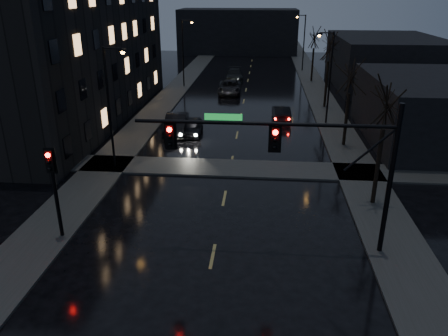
% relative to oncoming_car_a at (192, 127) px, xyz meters
% --- Properties ---
extents(sidewalk_left, '(3.00, 140.00, 0.12)m').
position_rel_oncoming_car_a_xyz_m(sidewalk_left, '(-4.78, 9.14, -0.60)').
color(sidewalk_left, '#2D2D2B').
rests_on(sidewalk_left, ground).
extents(sidewalk_right, '(3.00, 140.00, 0.12)m').
position_rel_oncoming_car_a_xyz_m(sidewalk_right, '(12.22, 9.14, -0.60)').
color(sidewalk_right, '#2D2D2B').
rests_on(sidewalk_right, ground).
extents(sidewalk_cross, '(40.00, 3.00, 0.12)m').
position_rel_oncoming_car_a_xyz_m(sidewalk_cross, '(3.72, -7.36, -0.60)').
color(sidewalk_cross, '#2D2D2B').
rests_on(sidewalk_cross, ground).
extents(apartment_block, '(12.00, 30.00, 12.00)m').
position_rel_oncoming_car_a_xyz_m(apartment_block, '(-12.78, 4.14, 5.34)').
color(apartment_block, black).
rests_on(apartment_block, ground).
extents(commercial_right_near, '(10.00, 14.00, 5.00)m').
position_rel_oncoming_car_a_xyz_m(commercial_right_near, '(19.22, 0.14, 1.84)').
color(commercial_right_near, black).
rests_on(commercial_right_near, ground).
extents(commercial_right_far, '(12.00, 18.00, 6.00)m').
position_rel_oncoming_car_a_xyz_m(commercial_right_far, '(20.72, 22.14, 2.34)').
color(commercial_right_far, black).
rests_on(commercial_right_far, ground).
extents(far_block, '(22.00, 10.00, 8.00)m').
position_rel_oncoming_car_a_xyz_m(far_block, '(0.72, 52.14, 3.34)').
color(far_block, black).
rests_on(far_block, ground).
extents(signal_mast, '(11.11, 0.41, 7.00)m').
position_rel_oncoming_car_a_xyz_m(signal_mast, '(7.57, -16.87, 4.21)').
color(signal_mast, black).
rests_on(signal_mast, ground).
extents(signal_pole_left, '(0.35, 0.41, 4.53)m').
position_rel_oncoming_car_a_xyz_m(signal_pole_left, '(-3.78, -16.87, 2.35)').
color(signal_pole_left, black).
rests_on(signal_pole_left, ground).
extents(tree_near, '(3.52, 3.52, 8.08)m').
position_rel_oncoming_car_a_xyz_m(tree_near, '(12.12, -11.86, 5.56)').
color(tree_near, black).
rests_on(tree_near, ground).
extents(tree_mid_a, '(3.30, 3.30, 7.58)m').
position_rel_oncoming_car_a_xyz_m(tree_mid_a, '(12.12, -1.86, 5.16)').
color(tree_mid_a, black).
rests_on(tree_mid_a, ground).
extents(tree_mid_b, '(3.74, 3.74, 8.59)m').
position_rel_oncoming_car_a_xyz_m(tree_mid_b, '(12.12, 10.14, 5.95)').
color(tree_mid_b, black).
rests_on(tree_mid_b, ground).
extents(tree_far, '(3.43, 3.43, 7.88)m').
position_rel_oncoming_car_a_xyz_m(tree_far, '(12.12, 24.14, 5.40)').
color(tree_far, black).
rests_on(tree_far, ground).
extents(streetlight_l_near, '(1.53, 0.28, 8.00)m').
position_rel_oncoming_car_a_xyz_m(streetlight_l_near, '(-3.86, -7.86, 4.11)').
color(streetlight_l_near, black).
rests_on(streetlight_l_near, ground).
extents(streetlight_l_far, '(1.53, 0.28, 8.00)m').
position_rel_oncoming_car_a_xyz_m(streetlight_l_far, '(-3.86, 19.14, 4.11)').
color(streetlight_l_far, black).
rests_on(streetlight_l_far, ground).
extents(streetlight_r_mid, '(1.53, 0.28, 8.00)m').
position_rel_oncoming_car_a_xyz_m(streetlight_r_mid, '(11.30, 4.14, 4.11)').
color(streetlight_r_mid, black).
rests_on(streetlight_r_mid, ground).
extents(streetlight_r_far, '(1.53, 0.28, 8.00)m').
position_rel_oncoming_car_a_xyz_m(streetlight_r_far, '(11.30, 32.14, 4.11)').
color(streetlight_r_far, black).
rests_on(streetlight_r_far, ground).
extents(oncoming_car_a, '(1.75, 3.95, 1.32)m').
position_rel_oncoming_car_a_xyz_m(oncoming_car_a, '(0.00, 0.00, 0.00)').
color(oncoming_car_a, black).
rests_on(oncoming_car_a, ground).
extents(oncoming_car_b, '(2.01, 4.98, 1.61)m').
position_rel_oncoming_car_a_xyz_m(oncoming_car_b, '(-1.40, 0.19, 0.14)').
color(oncoming_car_b, black).
rests_on(oncoming_car_b, ground).
extents(oncoming_car_c, '(2.78, 5.61, 1.53)m').
position_rel_oncoming_car_a_xyz_m(oncoming_car_c, '(1.90, 15.82, 0.10)').
color(oncoming_car_c, black).
rests_on(oncoming_car_c, ground).
extents(oncoming_car_d, '(2.61, 5.59, 1.58)m').
position_rel_oncoming_car_a_xyz_m(oncoming_car_d, '(1.92, 23.80, 0.13)').
color(oncoming_car_d, black).
rests_on(oncoming_car_d, ground).
extents(lead_car, '(1.72, 4.20, 1.36)m').
position_rel_oncoming_car_a_xyz_m(lead_car, '(7.52, 5.08, 0.02)').
color(lead_car, black).
rests_on(lead_car, ground).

